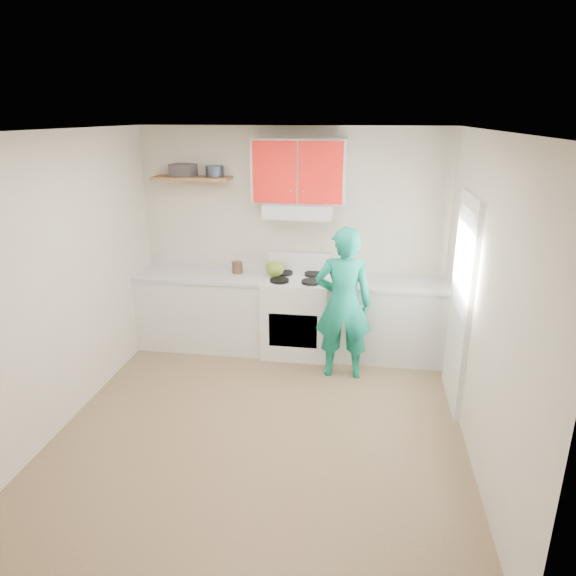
% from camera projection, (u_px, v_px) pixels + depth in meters
% --- Properties ---
extents(floor, '(3.80, 3.80, 0.00)m').
position_uv_depth(floor, '(263.00, 423.00, 4.76)').
color(floor, brown).
rests_on(floor, ground).
extents(ceiling, '(3.60, 3.80, 0.04)m').
position_uv_depth(ceiling, '(258.00, 130.00, 3.93)').
color(ceiling, white).
rests_on(ceiling, floor).
extents(back_wall, '(3.60, 0.04, 2.60)m').
position_uv_depth(back_wall, '(292.00, 240.00, 6.12)').
color(back_wall, beige).
rests_on(back_wall, floor).
extents(front_wall, '(3.60, 0.04, 2.60)m').
position_uv_depth(front_wall, '(186.00, 414.00, 2.56)').
color(front_wall, beige).
rests_on(front_wall, floor).
extents(left_wall, '(0.04, 3.80, 2.60)m').
position_uv_depth(left_wall, '(64.00, 281.00, 4.60)').
color(left_wall, beige).
rests_on(left_wall, floor).
extents(right_wall, '(0.04, 3.80, 2.60)m').
position_uv_depth(right_wall, '(482.00, 302.00, 4.09)').
color(right_wall, beige).
rests_on(right_wall, floor).
extents(door, '(0.05, 0.85, 2.05)m').
position_uv_depth(door, '(461.00, 304.00, 4.84)').
color(door, white).
rests_on(door, floor).
extents(door_glass, '(0.01, 0.55, 0.95)m').
position_uv_depth(door_glass, '(463.00, 260.00, 4.71)').
color(door_glass, white).
rests_on(door_glass, door).
extents(counter_left, '(1.52, 0.60, 0.90)m').
position_uv_depth(counter_left, '(204.00, 310.00, 6.26)').
color(counter_left, silver).
rests_on(counter_left, floor).
extents(counter_right, '(1.32, 0.60, 0.90)m').
position_uv_depth(counter_right, '(386.00, 320.00, 5.95)').
color(counter_right, silver).
rests_on(counter_right, floor).
extents(stove, '(0.76, 0.65, 0.92)m').
position_uv_depth(stove, '(297.00, 316.00, 6.07)').
color(stove, white).
rests_on(stove, floor).
extents(range_hood, '(0.76, 0.44, 0.15)m').
position_uv_depth(range_hood, '(298.00, 210.00, 5.78)').
color(range_hood, silver).
rests_on(range_hood, back_wall).
extents(upper_cabinets, '(1.02, 0.33, 0.70)m').
position_uv_depth(upper_cabinets, '(299.00, 171.00, 5.69)').
color(upper_cabinets, red).
rests_on(upper_cabinets, back_wall).
extents(shelf, '(0.90, 0.30, 0.04)m').
position_uv_depth(shelf, '(192.00, 178.00, 5.91)').
color(shelf, brown).
rests_on(shelf, back_wall).
extents(books, '(0.30, 0.24, 0.14)m').
position_uv_depth(books, '(183.00, 170.00, 5.90)').
color(books, '#40383D').
rests_on(books, shelf).
extents(tin, '(0.21, 0.21, 0.12)m').
position_uv_depth(tin, '(215.00, 171.00, 5.87)').
color(tin, '#333D4C').
rests_on(tin, shelf).
extents(kettle, '(0.25, 0.25, 0.18)m').
position_uv_depth(kettle, '(275.00, 269.00, 5.98)').
color(kettle, olive).
rests_on(kettle, stove).
extents(crock, '(0.13, 0.13, 0.15)m').
position_uv_depth(crock, '(237.00, 268.00, 6.12)').
color(crock, '#49311F').
rests_on(crock, counter_left).
extents(cutting_board, '(0.33, 0.28, 0.02)m').
position_uv_depth(cutting_board, '(364.00, 283.00, 5.79)').
color(cutting_board, olive).
rests_on(cutting_board, counter_right).
extents(silicone_mat, '(0.28, 0.24, 0.01)m').
position_uv_depth(silicone_mat, '(406.00, 283.00, 5.83)').
color(silicone_mat, '#B41225').
rests_on(silicone_mat, counter_right).
extents(person, '(0.63, 0.43, 1.66)m').
position_uv_depth(person, '(343.00, 304.00, 5.40)').
color(person, '#0E836A').
rests_on(person, floor).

